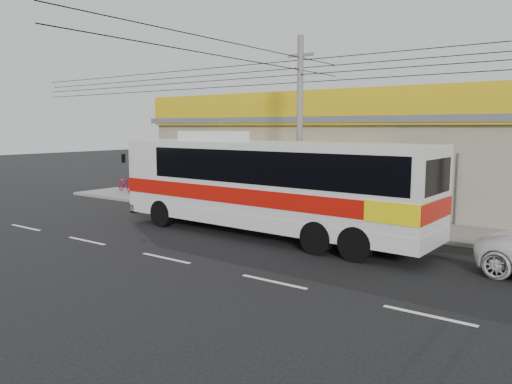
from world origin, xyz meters
TOP-DOWN VIEW (x-y plane):
  - ground at (0.00, 0.00)m, footprint 120.00×120.00m
  - sidewalk at (0.00, 6.00)m, footprint 30.00×3.20m
  - lane_markings at (0.00, -2.50)m, footprint 50.00×0.12m
  - storefront_building at (-0.01, 11.54)m, footprint 22.60×9.20m
  - coach_bus at (0.86, 1.91)m, footprint 12.58×3.09m
  - motorbike_red at (-12.76, 6.43)m, footprint 1.97×1.14m
  - motorbike_dark at (-9.82, 6.39)m, footprint 1.50×0.44m
  - utility_pole at (0.71, 4.20)m, footprint 34.00×14.00m

SIDE VIEW (x-z plane):
  - ground at x=0.00m, z-range 0.00..0.00m
  - lane_markings at x=0.00m, z-range -0.01..0.01m
  - sidewalk at x=0.00m, z-range 0.00..0.15m
  - motorbike_dark at x=-9.82m, z-range 0.15..1.05m
  - motorbike_red at x=-12.76m, z-range 0.15..1.13m
  - coach_bus at x=0.86m, z-range 0.14..3.99m
  - storefront_building at x=-0.01m, z-range -0.55..5.15m
  - utility_pole at x=0.71m, z-range 2.45..9.99m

